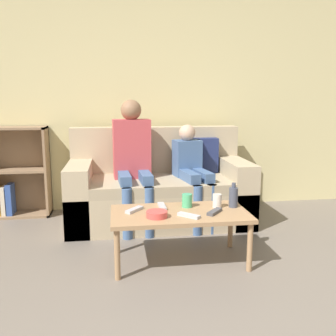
{
  "coord_description": "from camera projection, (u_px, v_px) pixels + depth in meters",
  "views": [
    {
      "loc": [
        -0.41,
        -1.16,
        1.21
      ],
      "look_at": [
        0.02,
        1.93,
        0.63
      ],
      "focal_mm": 40.0,
      "sensor_mm": 36.0,
      "label": 1
    }
  ],
  "objects": [
    {
      "name": "couch",
      "position": [
        159.0,
        191.0,
        3.74
      ],
      "size": [
        1.75,
        0.86,
        0.92
      ],
      "color": "tan",
      "rests_on": "ground_plane"
    },
    {
      "name": "wall_back",
      "position": [
        152.0,
        91.0,
        4.09
      ],
      "size": [
        12.0,
        0.06,
        2.6
      ],
      "color": "beige",
      "rests_on": "ground_plane"
    },
    {
      "name": "bottle",
      "position": [
        233.0,
        197.0,
        2.88
      ],
      "size": [
        0.07,
        0.07,
        0.19
      ],
      "color": "#424756",
      "rests_on": "coffee_table"
    },
    {
      "name": "tv_remote_3",
      "position": [
        134.0,
        210.0,
        2.78
      ],
      "size": [
        0.15,
        0.16,
        0.02
      ],
      "rotation": [
        0.0,
        0.0,
        -0.69
      ],
      "color": "#B7B7BC",
      "rests_on": "coffee_table"
    },
    {
      "name": "tv_remote_0",
      "position": [
        189.0,
        215.0,
        2.65
      ],
      "size": [
        0.16,
        0.15,
        0.02
      ],
      "rotation": [
        0.0,
        0.0,
        0.81
      ],
      "color": "#B7B7BC",
      "rests_on": "coffee_table"
    },
    {
      "name": "person_adult",
      "position": [
        133.0,
        154.0,
        3.55
      ],
      "size": [
        0.36,
        0.62,
        1.21
      ],
      "rotation": [
        0.0,
        0.0,
        0.06
      ],
      "color": "#476693",
      "rests_on": "ground_plane"
    },
    {
      "name": "tv_remote_2",
      "position": [
        162.0,
        206.0,
        2.87
      ],
      "size": [
        0.05,
        0.17,
        0.02
      ],
      "rotation": [
        0.0,
        0.0,
        0.03
      ],
      "color": "#B7B7BC",
      "rests_on": "coffee_table"
    },
    {
      "name": "snack_bowl",
      "position": [
        157.0,
        214.0,
        2.64
      ],
      "size": [
        0.15,
        0.15,
        0.05
      ],
      "color": "#DB4C47",
      "rests_on": "coffee_table"
    },
    {
      "name": "tv_remote_1",
      "position": [
        215.0,
        212.0,
        2.73
      ],
      "size": [
        0.15,
        0.16,
        0.02
      ],
      "rotation": [
        0.0,
        0.0,
        -0.69
      ],
      "color": "#47474C",
      "rests_on": "coffee_table"
    },
    {
      "name": "person_child",
      "position": [
        192.0,
        168.0,
        3.61
      ],
      "size": [
        0.34,
        0.63,
        0.96
      ],
      "rotation": [
        0.0,
        0.0,
        0.18
      ],
      "color": "#476693",
      "rests_on": "ground_plane"
    },
    {
      "name": "coffee_table",
      "position": [
        180.0,
        217.0,
        2.77
      ],
      "size": [
        1.01,
        0.53,
        0.39
      ],
      "color": "#A87F56",
      "rests_on": "ground_plane"
    },
    {
      "name": "cup_near",
      "position": [
        217.0,
        201.0,
        2.87
      ],
      "size": [
        0.07,
        0.07,
        0.1
      ],
      "color": "silver",
      "rests_on": "coffee_table"
    },
    {
      "name": "bookshelf",
      "position": [
        9.0,
        179.0,
        3.9
      ],
      "size": [
        0.72,
        0.28,
        0.93
      ],
      "color": "#8E7051",
      "rests_on": "ground_plane"
    },
    {
      "name": "cup_far",
      "position": [
        187.0,
        201.0,
        2.88
      ],
      "size": [
        0.08,
        0.08,
        0.1
      ],
      "color": "#4CB77A",
      "rests_on": "coffee_table"
    }
  ]
}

